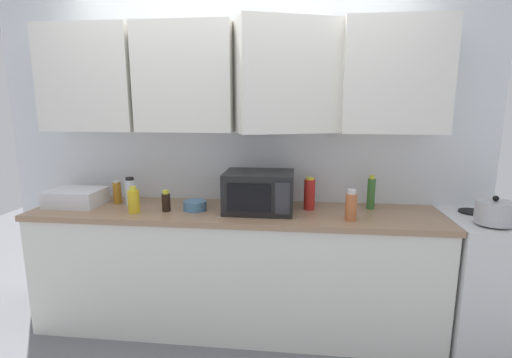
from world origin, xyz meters
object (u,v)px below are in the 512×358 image
Objects in this scene: bottle_green_oil at (371,193)px; bottle_amber_vinegar at (117,192)px; bottle_clear_tall at (130,192)px; bottle_soy_dark at (166,201)px; microwave at (259,192)px; stove_range at (501,283)px; bottle_yellow_mustard at (134,201)px; kettle at (494,212)px; bowl_ceramic_small at (195,205)px; dish_rack at (76,197)px; bottle_spice_jar at (351,206)px; bottle_red_sauce at (309,194)px.

bottle_green_oil is 1.39× the size of bottle_amber_vinegar.
bottle_green_oil is at bearing 1.83° from bottle_amber_vinegar.
bottle_soy_dark is (0.32, -0.13, -0.03)m from bottle_clear_tall.
bottle_amber_vinegar is at bearing 175.47° from microwave.
bottle_yellow_mustard is (-2.52, -0.12, 0.53)m from stove_range.
bottle_yellow_mustard reaches higher than bottle_amber_vinegar.
bottle_clear_tall is (-1.77, -0.10, -0.01)m from bottle_green_oil.
kettle is at bearing -4.80° from bottle_clear_tall.
bowl_ceramic_small is at bearing -10.23° from bottle_amber_vinegar.
bottle_green_oil is at bearing 169.11° from stove_range.
bottle_clear_tall reaches higher than bottle_amber_vinegar.
bottle_amber_vinegar is at bearing 174.58° from kettle.
bottle_clear_tall is (-2.46, 0.21, 0.02)m from kettle.
dish_rack is (-2.87, 0.16, -0.02)m from kettle.
bottle_soy_dark is (-1.27, 0.07, -0.03)m from bottle_spice_jar.
bowl_ceramic_small is at bearing -172.21° from bottle_red_sauce.
bottle_green_oil is 1.63× the size of bottle_soy_dark.
stove_range is 6.01× the size of bottle_soy_dark.
bowl_ceramic_small is (0.64, -0.12, -0.05)m from bottle_amber_vinegar.
bottle_amber_vinegar is (-1.89, -0.06, -0.03)m from bottle_green_oil.
bottle_green_oil reaches higher than bottle_yellow_mustard.
stove_range is at bearing -10.89° from bottle_green_oil.
dish_rack is 1.84× the size of bottle_spice_jar.
bottle_red_sauce is at bearing 13.16° from microwave.
stove_range is 1.90× the size of microwave.
bottle_clear_tall reaches higher than bottle_soy_dark.
stove_range is 4.29× the size of bottle_clear_tall.
bottle_spice_jar reaches higher than bottle_amber_vinegar.
bottle_yellow_mustard is at bearing -164.53° from bottle_soy_dark.
bottle_amber_vinegar is (-2.58, 0.25, 0.00)m from kettle.
kettle reaches higher than bottle_amber_vinegar.
bottle_clear_tall reaches higher than dish_rack.
bottle_amber_vinegar is 0.47m from bottle_soy_dark.
stove_range is 1.42m from bottle_red_sauce.
bowl_ceramic_small is (0.51, -0.08, -0.07)m from bottle_clear_tall.
bottle_red_sauce is 1.26× the size of bottle_yellow_mustard.
bottle_green_oil is 0.35m from bottle_spice_jar.
bottle_green_oil is at bearing 7.97° from bowl_ceramic_small.
dish_rack is 2.00m from bottle_spice_jar.
dish_rack is 2.28× the size of bowl_ceramic_small.
bottle_yellow_mustard is at bearing 179.39° from bottle_spice_jar.
bottle_green_oil is at bearing 9.75° from bottle_yellow_mustard.
bottle_red_sauce reaches higher than bottle_amber_vinegar.
bottle_soy_dark is (-1.01, -0.16, -0.04)m from bottle_red_sauce.
bottle_spice_jar is 1.24× the size of bowl_ceramic_small.
microwave is 0.97m from bottle_clear_tall.
stove_range is at bearing -0.38° from dish_rack.
kettle is 2.14m from bottle_soy_dark.
bottle_spice_jar is 1.16× the size of bottle_amber_vinegar.
bottle_red_sauce is at bearing 1.50° from bottle_clear_tall.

